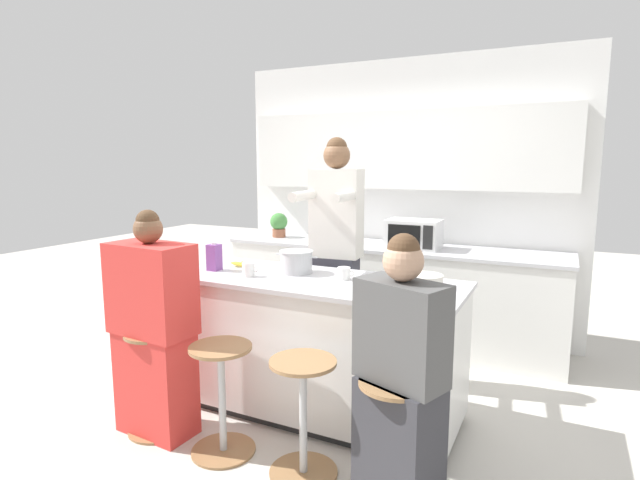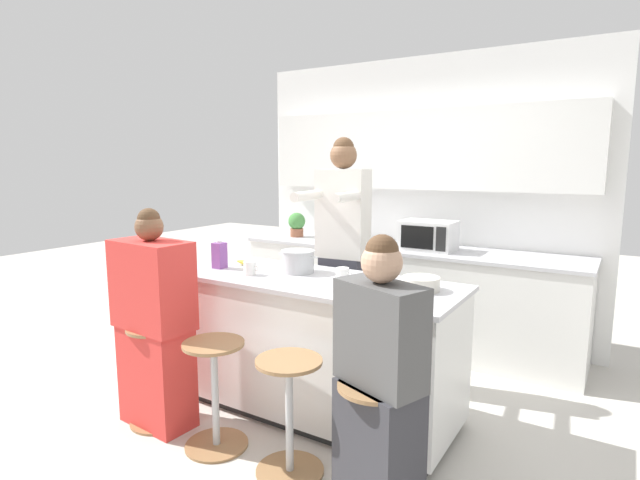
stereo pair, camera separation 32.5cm
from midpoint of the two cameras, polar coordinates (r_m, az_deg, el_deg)
ground_plane at (r=3.66m, az=-3.25°, el=-18.90°), size 16.00×16.00×0.00m
wall_back at (r=4.99m, az=7.52°, el=6.92°), size 3.43×0.22×2.70m
back_counter at (r=4.83m, az=5.96°, el=-6.06°), size 3.18×0.70×0.93m
kitchen_island at (r=3.46m, az=-3.32°, el=-11.94°), size 1.98×0.77×0.94m
bar_stool_leftmost at (r=3.49m, az=-20.87°, el=-14.52°), size 0.38×0.38×0.66m
bar_stool_center_left at (r=3.14m, az=-14.22°, el=-16.92°), size 0.38×0.38×0.66m
bar_stool_center_right at (r=2.87m, az=-5.38°, el=-19.22°), size 0.38×0.38×0.66m
bar_stool_rightmost at (r=2.64m, az=4.80°, el=-21.91°), size 0.38×0.38×0.66m
person_cooking at (r=3.89m, az=-0.56°, el=-2.21°), size 0.44×0.63×1.89m
person_wrapped_blanket at (r=3.36m, az=-21.21°, el=-9.75°), size 0.55×0.32×1.42m
person_seated_near at (r=2.51m, az=5.34°, el=-16.51°), size 0.48×0.38×1.38m
cooking_pot at (r=3.49m, az=-5.40°, el=-2.52°), size 0.32×0.24×0.16m
fruit_bowl at (r=2.89m, az=3.39°, el=-5.74°), size 0.22×0.22×0.08m
mixing_bowl_steel at (r=3.11m, az=8.93°, el=-4.71°), size 0.23×0.23×0.08m
coffee_cup_near at (r=3.29m, az=-0.07°, el=-3.87°), size 0.12×0.09×0.08m
coffee_cup_far at (r=3.44m, az=-10.85°, el=-3.37°), size 0.12×0.09×0.09m
banana_bunch at (r=3.78m, az=-11.67°, el=-2.72°), size 0.14×0.10×0.04m
juice_carton at (r=3.68m, az=-14.50°, el=-1.93°), size 0.08×0.08×0.20m
microwave at (r=4.58m, az=8.67°, el=0.67°), size 0.47×0.33×0.26m
potted_plant at (r=5.26m, az=-6.50°, el=1.81°), size 0.18×0.18×0.25m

